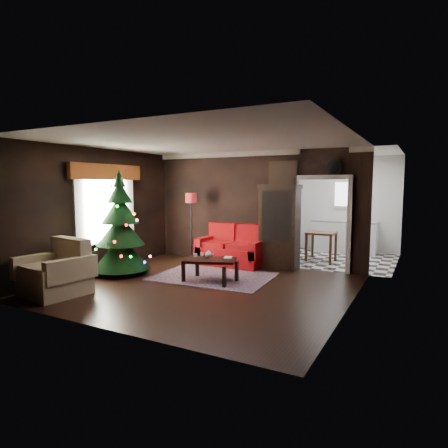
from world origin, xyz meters
The scene contains 26 objects.
floor centered at (0.00, 0.00, 0.00)m, with size 5.50×5.50×0.00m, color black.
ceiling centered at (0.00, 0.00, 2.80)m, with size 5.50×5.50×0.00m, color white.
wall_back centered at (0.00, 2.50, 1.40)m, with size 5.50×5.50×0.00m, color black.
wall_front centered at (0.00, -2.50, 1.40)m, with size 5.50×5.50×0.00m, color black.
wall_left centered at (-2.75, 0.00, 1.40)m, with size 5.50×5.50×0.00m, color black.
wall_right centered at (2.75, 0.00, 1.40)m, with size 5.50×5.50×0.00m, color black.
doorway centered at (1.70, 2.50, 1.05)m, with size 1.10×0.10×2.10m, color silver, non-canonical shape.
left_window centered at (-2.71, 0.20, 1.45)m, with size 0.05×1.60×1.40m, color white.
valance centered at (-2.63, 0.20, 2.27)m, with size 0.12×2.10×0.35m, color brown.
kitchen_floor centered at (1.70, 4.00, 0.00)m, with size 3.00×3.00×0.00m, color silver.
kitchen_window centered at (1.70, 5.45, 1.70)m, with size 0.70×0.06×0.70m, color white.
rug centered at (-0.20, 0.79, 0.01)m, with size 2.45×1.78×0.01m, color #473341.
loveseat centered at (-0.40, 2.05, 0.50)m, with size 1.70×0.90×1.00m, color maroon, non-canonical shape.
curio_cabinet centered at (0.75, 2.27, 0.95)m, with size 0.90×0.45×1.90m, color black, non-canonical shape.
floor_lamp centered at (-1.54, 1.99, 0.83)m, with size 0.32×0.32×1.88m, color black, non-canonical shape.
christmas_tree centered at (-2.17, 0.09, 1.05)m, with size 1.25×1.25×2.38m, color black, non-canonical shape.
armchair centered at (-2.08, -1.70, 0.46)m, with size 1.03×1.03×1.06m, color tan, non-canonical shape.
coffee_table centered at (-0.06, 0.40, 0.24)m, with size 1.03×0.62×0.46m, color black, non-canonical shape.
teapot centered at (-0.15, 0.49, 0.55)m, with size 0.16×0.16×0.15m, color white, non-canonical shape.
cup_a centered at (-0.47, 0.50, 0.51)m, with size 0.07×0.07×0.06m, color beige.
cup_b centered at (-0.39, 0.63, 0.51)m, with size 0.07×0.07×0.06m, color white.
book centered at (0.14, 0.65, 0.58)m, with size 0.16×0.02×0.22m, color tan.
wall_clock centered at (1.95, 2.45, 2.38)m, with size 0.32×0.32×0.06m, color white.
painting centered at (0.75, 2.46, 2.25)m, with size 0.62×0.05×0.52m, color #C47C47.
kitchen_counter centered at (1.70, 5.20, 0.45)m, with size 1.80×0.60×0.90m, color white.
kitchen_table centered at (1.40, 3.70, 0.38)m, with size 0.70×0.70×0.75m, color brown, non-canonical shape.
Camera 1 is at (3.79, -6.19, 1.99)m, focal length 30.47 mm.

